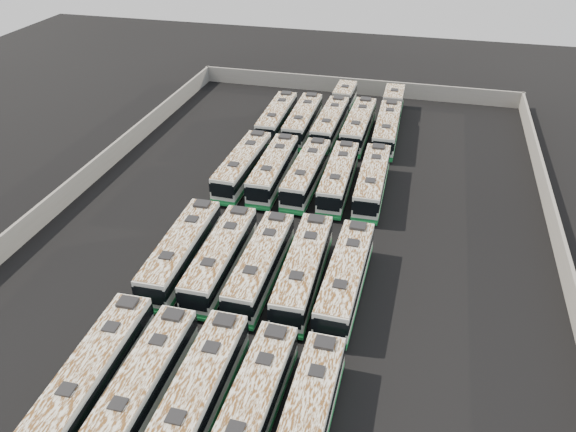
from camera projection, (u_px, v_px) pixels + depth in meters
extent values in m
plane|color=black|center=(294.00, 230.00, 50.39)|extent=(140.00, 140.00, 0.00)
cube|color=slate|center=(356.00, 86.00, 79.51)|extent=(45.20, 0.30, 2.20)
cube|color=slate|center=(563.00, 258.00, 45.10)|extent=(0.30, 73.20, 2.20)
cube|color=slate|center=(72.00, 189.00, 54.51)|extent=(0.30, 73.20, 2.20)
cube|color=silver|center=(94.00, 373.00, 34.16)|extent=(2.71, 11.69, 2.67)
cube|color=#156F36|center=(97.00, 384.00, 34.68)|extent=(2.76, 11.74, 0.41)
cube|color=black|center=(93.00, 368.00, 33.93)|extent=(2.77, 11.75, 0.89)
cube|color=silver|center=(90.00, 357.00, 33.44)|extent=(2.65, 11.45, 0.07)
cube|color=black|center=(66.00, 389.00, 31.28)|extent=(0.94, 0.94, 0.14)
cube|color=black|center=(111.00, 327.00, 35.49)|extent=(0.94, 0.94, 0.14)
cube|color=black|center=(128.00, 302.00, 37.38)|extent=(1.29, 1.10, 0.25)
cylinder|color=black|center=(112.00, 341.00, 38.06)|extent=(0.29, 0.98, 0.97)
cylinder|color=black|center=(140.00, 346.00, 37.66)|extent=(0.29, 0.98, 0.97)
cube|color=silver|center=(143.00, 386.00, 33.35)|extent=(2.40, 11.35, 2.60)
cube|color=#156F36|center=(145.00, 397.00, 33.86)|extent=(2.45, 11.40, 0.40)
cube|color=black|center=(142.00, 381.00, 33.12)|extent=(2.46, 11.41, 0.87)
cube|color=silver|center=(139.00, 371.00, 32.64)|extent=(2.35, 11.12, 0.07)
cube|color=black|center=(118.00, 404.00, 30.55)|extent=(0.90, 0.90, 0.13)
cube|color=black|center=(158.00, 340.00, 34.63)|extent=(0.90, 0.90, 0.13)
cube|color=black|center=(173.00, 315.00, 36.47)|extent=(1.23, 1.04, 0.25)
cylinder|color=black|center=(156.00, 353.00, 37.15)|extent=(0.27, 0.95, 0.95)
cylinder|color=black|center=(185.00, 359.00, 36.73)|extent=(0.27, 0.95, 0.95)
cube|color=silver|center=(197.00, 397.00, 32.60)|extent=(2.46, 11.81, 2.71)
cube|color=#156F36|center=(198.00, 408.00, 33.13)|extent=(2.51, 11.86, 0.41)
cube|color=black|center=(196.00, 392.00, 32.36)|extent=(2.52, 11.87, 0.91)
cube|color=silver|center=(195.00, 381.00, 31.86)|extent=(2.41, 11.57, 0.07)
cube|color=black|center=(176.00, 417.00, 29.68)|extent=(0.94, 0.94, 0.14)
cube|color=black|center=(211.00, 347.00, 33.93)|extent=(0.94, 0.94, 0.14)
cube|color=black|center=(224.00, 320.00, 35.84)|extent=(1.28, 1.08, 0.26)
cylinder|color=black|center=(206.00, 361.00, 36.56)|extent=(0.28, 0.98, 0.98)
cylinder|color=black|center=(236.00, 367.00, 36.11)|extent=(0.28, 0.98, 0.98)
cube|color=silver|center=(252.00, 408.00, 32.00)|extent=(2.61, 11.47, 2.62)
cube|color=#156F36|center=(252.00, 419.00, 32.51)|extent=(2.66, 11.52, 0.40)
cube|color=black|center=(252.00, 403.00, 31.77)|extent=(2.67, 11.53, 0.88)
cube|color=silver|center=(251.00, 393.00, 31.28)|extent=(2.56, 11.24, 0.07)
cube|color=black|center=(235.00, 428.00, 29.19)|extent=(0.92, 0.92, 0.13)
cube|color=black|center=(265.00, 359.00, 33.28)|extent=(0.92, 0.92, 0.13)
cube|color=black|center=(276.00, 332.00, 35.11)|extent=(1.26, 1.07, 0.25)
cylinder|color=black|center=(256.00, 371.00, 35.83)|extent=(0.29, 0.96, 0.95)
cylinder|color=black|center=(286.00, 378.00, 35.36)|extent=(0.29, 0.96, 0.95)
cube|color=silver|center=(307.00, 422.00, 31.24)|extent=(2.42, 11.34, 2.60)
cube|color=black|center=(307.00, 417.00, 31.01)|extent=(2.48, 11.40, 0.87)
cube|color=silver|center=(307.00, 406.00, 30.53)|extent=(2.37, 11.11, 0.07)
cube|color=black|center=(317.00, 371.00, 32.52)|extent=(0.90, 0.90, 0.13)
cube|color=black|center=(325.00, 343.00, 34.35)|extent=(1.23, 1.04, 0.25)
cylinder|color=black|center=(304.00, 383.00, 35.04)|extent=(0.27, 0.95, 0.94)
cylinder|color=black|center=(336.00, 390.00, 34.60)|extent=(0.27, 0.95, 0.94)
cube|color=silver|center=(182.00, 252.00, 44.76)|extent=(2.74, 11.88, 2.71)
cube|color=#156F36|center=(183.00, 262.00, 45.29)|extent=(2.79, 11.93, 0.41)
cube|color=black|center=(181.00, 247.00, 44.52)|extent=(2.80, 11.94, 0.91)
cube|color=black|center=(149.00, 296.00, 39.70)|extent=(2.17, 0.11, 1.43)
cube|color=#156F36|center=(152.00, 312.00, 40.51)|extent=(2.47, 0.16, 0.28)
cube|color=silver|center=(180.00, 237.00, 44.02)|extent=(2.68, 11.65, 0.07)
cube|color=black|center=(166.00, 255.00, 41.83)|extent=(0.96, 0.96, 0.14)
cube|color=black|center=(192.00, 219.00, 46.11)|extent=(0.96, 0.96, 0.14)
cube|color=black|center=(202.00, 204.00, 48.03)|extent=(1.31, 1.11, 0.26)
cylinder|color=black|center=(151.00, 291.00, 42.49)|extent=(0.30, 0.99, 0.99)
cylinder|color=black|center=(177.00, 295.00, 42.09)|extent=(0.30, 0.99, 0.99)
cylinder|color=black|center=(188.00, 236.00, 48.72)|extent=(0.30, 0.99, 0.99)
cylinder|color=black|center=(211.00, 239.00, 48.32)|extent=(0.30, 0.99, 0.99)
cube|color=silver|center=(221.00, 258.00, 44.13)|extent=(2.50, 11.53, 2.64)
cube|color=#156F36|center=(221.00, 268.00, 44.64)|extent=(2.55, 11.58, 0.40)
cube|color=black|center=(220.00, 253.00, 43.89)|extent=(2.56, 11.59, 0.88)
cube|color=black|center=(192.00, 302.00, 39.22)|extent=(2.11, 0.08, 1.39)
cube|color=#156F36|center=(194.00, 318.00, 40.01)|extent=(2.40, 0.12, 0.27)
cube|color=silver|center=(220.00, 244.00, 43.40)|extent=(2.45, 11.30, 0.07)
cube|color=black|center=(208.00, 262.00, 41.28)|extent=(0.92, 0.92, 0.13)
cube|color=black|center=(230.00, 226.00, 45.43)|extent=(0.92, 0.92, 0.13)
cube|color=black|center=(239.00, 211.00, 47.29)|extent=(1.26, 1.07, 0.25)
cylinder|color=black|center=(192.00, 297.00, 41.94)|extent=(0.28, 0.96, 0.96)
cylinder|color=black|center=(218.00, 302.00, 41.52)|extent=(0.28, 0.96, 0.96)
cylinder|color=black|center=(225.00, 242.00, 47.98)|extent=(0.28, 0.96, 0.96)
cylinder|color=black|center=(248.00, 246.00, 47.56)|extent=(0.28, 0.96, 0.96)
cube|color=silver|center=(261.00, 265.00, 43.34)|extent=(2.40, 11.45, 2.62)
cube|color=#156F36|center=(261.00, 275.00, 43.86)|extent=(2.45, 11.50, 0.40)
cube|color=black|center=(260.00, 261.00, 43.11)|extent=(2.46, 11.51, 0.88)
cube|color=black|center=(236.00, 311.00, 38.48)|extent=(2.10, 0.06, 1.38)
cube|color=#156F36|center=(237.00, 327.00, 39.26)|extent=(2.38, 0.10, 0.27)
cube|color=silver|center=(260.00, 251.00, 42.63)|extent=(2.35, 11.22, 0.07)
cube|color=black|center=(250.00, 270.00, 40.52)|extent=(0.91, 0.91, 0.13)
cube|color=black|center=(269.00, 232.00, 44.64)|extent=(0.91, 0.91, 0.13)
cube|color=black|center=(277.00, 217.00, 46.48)|extent=(1.24, 1.05, 0.25)
cylinder|color=black|center=(233.00, 305.00, 41.19)|extent=(0.27, 0.95, 0.95)
cylinder|color=black|center=(260.00, 310.00, 40.76)|extent=(0.27, 0.95, 0.95)
cylinder|color=black|center=(262.00, 249.00, 47.18)|extent=(0.27, 0.95, 0.95)
cylinder|color=black|center=(285.00, 252.00, 46.75)|extent=(0.27, 0.95, 0.95)
cube|color=silver|center=(303.00, 270.00, 42.74)|extent=(2.74, 11.89, 2.71)
cube|color=#156F36|center=(303.00, 280.00, 43.27)|extent=(2.79, 11.94, 0.41)
cube|color=black|center=(303.00, 265.00, 42.50)|extent=(2.80, 11.95, 0.91)
cube|color=black|center=(285.00, 319.00, 37.68)|extent=(2.17, 0.11, 1.43)
cube|color=#156F36|center=(285.00, 336.00, 38.48)|extent=(2.47, 0.16, 0.28)
cube|color=silver|center=(304.00, 255.00, 41.99)|extent=(2.68, 11.65, 0.07)
cube|color=black|center=(296.00, 275.00, 39.80)|extent=(0.96, 0.96, 0.14)
cube|color=black|center=(310.00, 235.00, 44.09)|extent=(0.96, 0.96, 0.14)
cube|color=black|center=(316.00, 219.00, 46.01)|extent=(1.31, 1.11, 0.26)
cylinder|color=black|center=(278.00, 313.00, 40.47)|extent=(0.30, 0.99, 0.99)
cylinder|color=black|center=(307.00, 317.00, 40.06)|extent=(0.30, 0.99, 0.99)
cylinder|color=black|center=(300.00, 253.00, 46.70)|extent=(0.30, 0.99, 0.99)
cylinder|color=black|center=(325.00, 256.00, 46.30)|extent=(0.30, 0.99, 0.99)
cube|color=silver|center=(346.00, 278.00, 41.91)|extent=(2.67, 11.85, 2.71)
cube|color=#156F36|center=(345.00, 288.00, 42.44)|extent=(2.72, 11.91, 0.41)
cube|color=black|center=(346.00, 273.00, 41.67)|extent=(2.73, 11.92, 0.91)
cube|color=black|center=(329.00, 329.00, 36.91)|extent=(2.17, 0.10, 1.43)
cube|color=#156F36|center=(329.00, 345.00, 37.71)|extent=(2.46, 0.14, 0.28)
cube|color=silver|center=(347.00, 263.00, 41.17)|extent=(2.62, 11.62, 0.07)
cube|color=black|center=(340.00, 284.00, 39.00)|extent=(0.95, 0.95, 0.14)
cube|color=black|center=(353.00, 243.00, 43.23)|extent=(0.95, 0.95, 0.14)
cube|color=black|center=(358.00, 226.00, 45.13)|extent=(1.30, 1.11, 0.26)
cylinder|color=black|center=(320.00, 321.00, 39.71)|extent=(0.29, 0.99, 0.98)
cylinder|color=black|center=(350.00, 327.00, 39.24)|extent=(0.29, 0.99, 0.98)
cylinder|color=black|center=(341.00, 260.00, 45.87)|extent=(0.29, 0.99, 0.98)
cylinder|color=black|center=(366.00, 264.00, 45.39)|extent=(0.29, 0.99, 0.98)
cube|color=silver|center=(243.00, 166.00, 57.40)|extent=(2.68, 11.77, 2.69)
cube|color=#156F36|center=(243.00, 174.00, 57.92)|extent=(2.73, 11.82, 0.41)
cube|color=black|center=(243.00, 162.00, 57.16)|extent=(2.74, 11.83, 0.90)
cube|color=black|center=(222.00, 191.00, 52.44)|extent=(2.15, 0.10, 1.42)
cube|color=#156F36|center=(223.00, 204.00, 53.24)|extent=(2.44, 0.15, 0.27)
cube|color=silver|center=(242.00, 154.00, 56.67)|extent=(2.63, 11.53, 0.07)
cube|color=black|center=(233.00, 164.00, 54.51)|extent=(0.95, 0.95, 0.14)
cube|color=black|center=(250.00, 143.00, 58.71)|extent=(0.95, 0.95, 0.14)
cube|color=black|center=(257.00, 133.00, 60.59)|extent=(1.29, 1.10, 0.25)
cylinder|color=black|center=(221.00, 192.00, 55.22)|extent=(0.29, 0.98, 0.98)
cylinder|color=black|center=(241.00, 195.00, 54.75)|extent=(0.29, 0.98, 0.98)
cylinder|color=black|center=(246.00, 159.00, 61.33)|extent=(0.29, 0.98, 0.98)
cylinder|color=black|center=(264.00, 162.00, 60.85)|extent=(0.29, 0.98, 0.98)
cube|color=silver|center=(273.00, 170.00, 56.76)|extent=(2.53, 11.61, 2.65)
cube|color=#156F36|center=(273.00, 178.00, 57.28)|extent=(2.58, 11.66, 0.41)
cube|color=black|center=(273.00, 166.00, 56.52)|extent=(2.59, 11.67, 0.89)
cube|color=black|center=(257.00, 195.00, 51.82)|extent=(2.12, 0.08, 1.40)
cube|color=#156F36|center=(257.00, 209.00, 52.61)|extent=(2.41, 0.12, 0.27)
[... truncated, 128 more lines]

